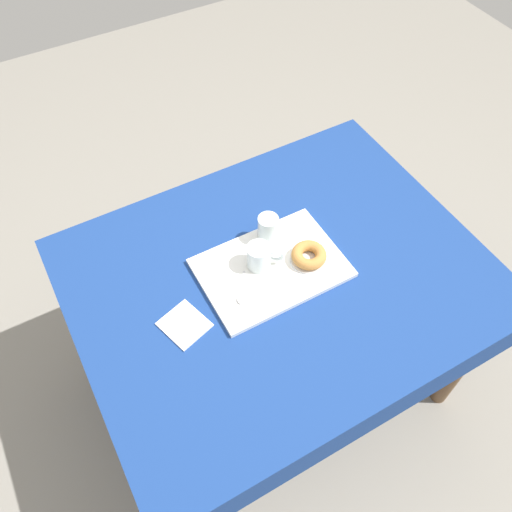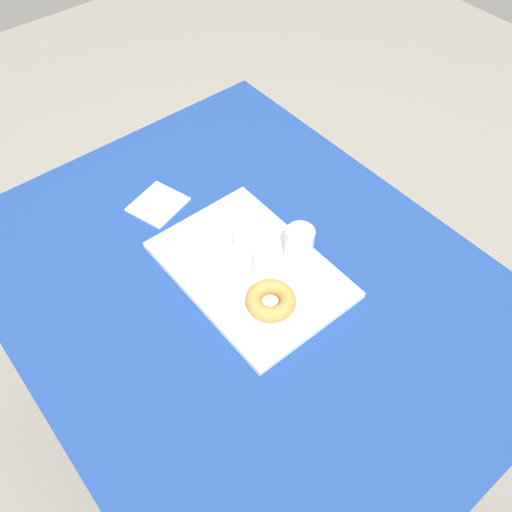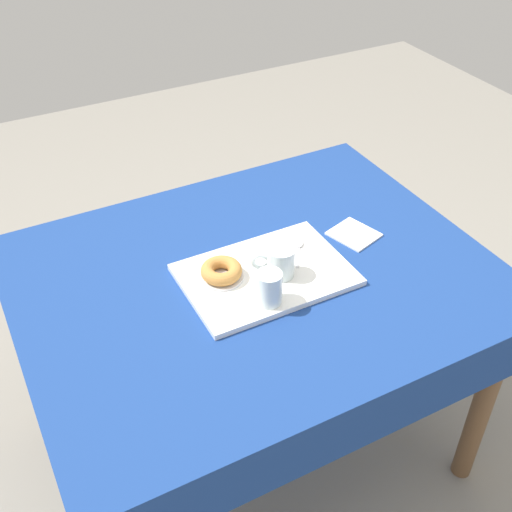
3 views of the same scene
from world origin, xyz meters
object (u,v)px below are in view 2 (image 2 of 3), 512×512
Objects in this scene: water_glass_near at (299,246)px; teaspoon_near at (199,243)px; donut_plate_left at (271,306)px; serving_tray at (250,269)px; paper_napkin at (158,204)px; tea_mug_left at (250,244)px; dining_table at (246,305)px; sugar_donut_left at (271,300)px.

teaspoon_near is at bearing -139.08° from water_glass_near.
serving_tray is at bearing 163.22° from donut_plate_left.
donut_plate_left is at bearing -64.94° from water_glass_near.
tea_mug_left is at bearing 14.06° from paper_napkin.
dining_table is at bearing 176.44° from donut_plate_left.
water_glass_near reaches higher than dining_table.
tea_mug_left is 1.16× the size of water_glass_near.
tea_mug_left is (-0.05, 0.05, 0.16)m from dining_table.
water_glass_near is (0.08, 0.08, 0.00)m from tea_mug_left.
tea_mug_left is 0.16m from donut_plate_left.
water_glass_near reaches higher than paper_napkin.
water_glass_near is at bearing 164.36° from teaspoon_near.
sugar_donut_left is 0.45m from paper_napkin.
paper_napkin is at bearing -157.17° from water_glass_near.
paper_napkin is (-0.45, -0.01, -0.04)m from sugar_donut_left.
donut_plate_left is at bearing 127.31° from teaspoon_near.
dining_table is at bearing -103.30° from water_glass_near.
serving_tray reaches higher than dining_table.
donut_plate_left is 1.05× the size of sugar_donut_left.
serving_tray is at bearing 144.39° from teaspoon_near.
teaspoon_near is 0.19m from paper_napkin.
serving_tray is 0.33m from paper_napkin.
teaspoon_near is (-0.19, -0.16, -0.04)m from water_glass_near.
dining_table is 11.55× the size of sugar_donut_left.
sugar_donut_left is at bearing -16.78° from serving_tray.
tea_mug_left is 0.97× the size of sugar_donut_left.
sugar_donut_left is at bearing -64.94° from water_glass_near.
donut_plate_left is 0.45m from paper_napkin.
paper_napkin is (-0.35, -0.02, 0.10)m from dining_table.
serving_tray is 3.82× the size of donut_plate_left.
teaspoon_near is at bearing -0.78° from paper_napkin.
tea_mug_left reaches higher than paper_napkin.
tea_mug_left reaches higher than teaspoon_near.
serving_tray is 4.02× the size of sugar_donut_left.
water_glass_near is 0.17m from donut_plate_left.
sugar_donut_left is at bearing -3.56° from dining_table.
paper_napkin is at bearing -171.36° from serving_tray.
water_glass_near is 0.42m from paper_napkin.
serving_tray is (-0.02, 0.03, 0.11)m from dining_table.
sugar_donut_left is (0.12, -0.04, 0.03)m from serving_tray.
donut_plate_left is (0.07, -0.15, -0.04)m from water_glass_near.
donut_plate_left reaches higher than dining_table.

